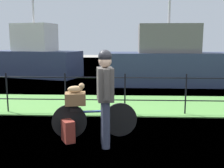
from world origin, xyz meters
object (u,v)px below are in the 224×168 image
at_px(bicycle_main, 94,120).
at_px(wooden_crate, 75,99).
at_px(backpack_on_paving, 68,131).
at_px(terrier_dog, 76,89).
at_px(moored_boat_mid, 168,62).
at_px(moored_boat_near, 35,57).
at_px(cyclist_person, 105,90).

xyz_separation_m(bicycle_main, wooden_crate, (-0.34, -0.06, 0.42)).
bearing_deg(backpack_on_paving, bicycle_main, 87.51).
bearing_deg(backpack_on_paving, terrier_dog, 113.04).
height_order(terrier_dog, moored_boat_mid, moored_boat_mid).
xyz_separation_m(moored_boat_near, moored_boat_mid, (6.36, -2.28, -0.05)).
xyz_separation_m(backpack_on_paving, moored_boat_near, (-3.54, 8.76, 0.78)).
xyz_separation_m(bicycle_main, moored_boat_mid, (2.37, 6.24, 0.59)).
xyz_separation_m(bicycle_main, terrier_dog, (-0.31, -0.06, 0.61)).
distance_m(moored_boat_near, moored_boat_mid, 6.75).
relative_size(bicycle_main, moored_boat_mid, 0.29).
bearing_deg(moored_boat_mid, bicycle_main, -110.77).
distance_m(bicycle_main, backpack_on_paving, 0.53).
bearing_deg(terrier_dog, moored_boat_mid, 66.93).
distance_m(wooden_crate, moored_boat_mid, 6.86).
bearing_deg(terrier_dog, wooden_crate, -170.00).
bearing_deg(bicycle_main, cyclist_person, -59.61).
xyz_separation_m(bicycle_main, backpack_on_paving, (-0.45, -0.24, -0.15)).
bearing_deg(cyclist_person, backpack_on_paving, 166.03).
bearing_deg(backpack_on_paving, wooden_crate, 117.65).
bearing_deg(terrier_dog, backpack_on_paving, -126.36).
relative_size(bicycle_main, terrier_dog, 4.95).
height_order(cyclist_person, backpack_on_paving, cyclist_person).
xyz_separation_m(bicycle_main, moored_boat_near, (-3.99, 8.52, 0.63)).
bearing_deg(moored_boat_near, moored_boat_mid, -19.72).
distance_m(cyclist_person, backpack_on_paving, 1.08).
bearing_deg(cyclist_person, terrier_dog, 147.26).
height_order(wooden_crate, moored_boat_near, moored_boat_near).
bearing_deg(bicycle_main, terrier_dog, -170.00).
height_order(terrier_dog, cyclist_person, cyclist_person).
bearing_deg(cyclist_person, bicycle_main, 120.39).
xyz_separation_m(bicycle_main, cyclist_person, (0.24, -0.41, 0.66)).
distance_m(terrier_dog, backpack_on_paving, 0.79).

